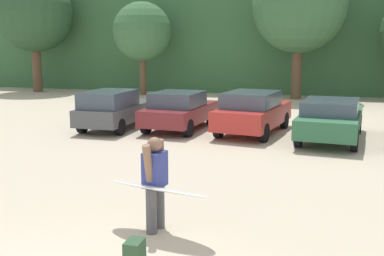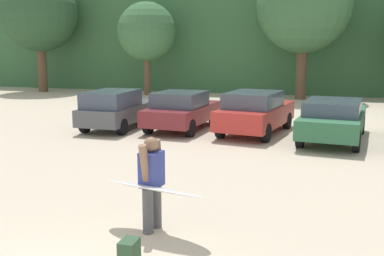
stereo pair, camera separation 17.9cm
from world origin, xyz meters
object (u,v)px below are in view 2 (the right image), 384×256
at_px(parked_car_forest_green, 333,118).
at_px(backpack_dropped, 129,254).
at_px(surfboard_white, 154,188).
at_px(parked_car_dark_gray, 117,109).
at_px(person_adult, 152,178).
at_px(parked_car_red, 255,112).
at_px(parked_car_maroon, 182,110).

bearing_deg(parked_car_forest_green, backpack_dropped, 170.39).
distance_m(parked_car_forest_green, surfboard_white, 9.68).
height_order(parked_car_dark_gray, person_adult, person_adult).
xyz_separation_m(parked_car_red, person_adult, (-0.42, -9.58, 0.14)).
relative_size(parked_car_dark_gray, person_adult, 2.47).
bearing_deg(parked_car_red, parked_car_maroon, 98.95).
bearing_deg(surfboard_white, parked_car_dark_gray, -47.60).
height_order(parked_car_red, person_adult, person_adult).
xyz_separation_m(parked_car_maroon, backpack_dropped, (2.63, -11.08, -0.55)).
relative_size(parked_car_dark_gray, parked_car_forest_green, 0.85).
bearing_deg(parked_car_maroon, backpack_dropped, -161.66).
bearing_deg(parked_car_maroon, person_adult, -160.80).
bearing_deg(parked_car_forest_green, parked_car_red, 85.02).
xyz_separation_m(parked_car_forest_green, person_adult, (-3.19, -9.03, 0.18)).
bearing_deg(parked_car_red, backpack_dropped, -171.49).
height_order(surfboard_white, backpack_dropped, surfboard_white).
height_order(parked_car_forest_green, backpack_dropped, parked_car_forest_green).
bearing_deg(surfboard_white, parked_car_red, -78.09).
relative_size(parked_car_dark_gray, surfboard_white, 1.98).
bearing_deg(backpack_dropped, parked_car_forest_green, 74.04).
xyz_separation_m(parked_car_dark_gray, parked_car_forest_green, (8.14, -0.09, -0.02)).
distance_m(parked_car_maroon, backpack_dropped, 11.40).
height_order(person_adult, backpack_dropped, person_adult).
relative_size(parked_car_red, parked_car_forest_green, 0.92).
height_order(parked_car_maroon, parked_car_forest_green, parked_car_maroon).
relative_size(parked_car_dark_gray, parked_car_red, 0.92).
relative_size(parked_car_dark_gray, parked_car_maroon, 1.00).
bearing_deg(backpack_dropped, surfboard_white, 93.89).
xyz_separation_m(parked_car_dark_gray, parked_car_red, (5.37, 0.46, 0.03)).
height_order(person_adult, surfboard_white, person_adult).
bearing_deg(person_adult, surfboard_white, 134.49).
bearing_deg(parked_car_forest_green, parked_car_dark_gray, 95.70).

